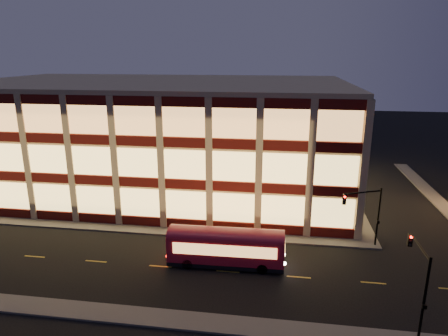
# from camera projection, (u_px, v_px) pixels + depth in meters

# --- Properties ---
(ground) EXTENTS (200.00, 200.00, 0.00)m
(ground) POSITION_uv_depth(u_px,v_px,m) (140.00, 234.00, 41.33)
(ground) COLOR black
(ground) RESTS_ON ground
(sidewalk_office_south) EXTENTS (54.00, 2.00, 0.15)m
(sidewalk_office_south) POSITION_uv_depth(u_px,v_px,m) (117.00, 228.00, 42.68)
(sidewalk_office_south) COLOR #514F4C
(sidewalk_office_south) RESTS_ON ground
(sidewalk_office_east) EXTENTS (2.00, 30.00, 0.15)m
(sidewalk_office_east) POSITION_uv_depth(u_px,v_px,m) (346.00, 191.00, 54.24)
(sidewalk_office_east) COLOR #514F4C
(sidewalk_office_east) RESTS_ON ground
(sidewalk_tower_west) EXTENTS (2.00, 30.00, 0.15)m
(sidewalk_tower_west) POSITION_uv_depth(u_px,v_px,m) (431.00, 195.00, 52.69)
(sidewalk_tower_west) COLOR #514F4C
(sidewalk_tower_west) RESTS_ON ground
(sidewalk_near) EXTENTS (100.00, 2.00, 0.15)m
(sidewalk_near) POSITION_uv_depth(u_px,v_px,m) (78.00, 310.00, 28.95)
(sidewalk_near) COLOR #514F4C
(sidewalk_near) RESTS_ON ground
(office_building) EXTENTS (50.45, 30.45, 14.50)m
(office_building) POSITION_uv_depth(u_px,v_px,m) (159.00, 133.00, 55.81)
(office_building) COLOR tan
(office_building) RESTS_ON ground
(traffic_signal_far) EXTENTS (3.79, 1.87, 6.00)m
(traffic_signal_far) POSITION_uv_depth(u_px,v_px,m) (366.00, 208.00, 37.29)
(traffic_signal_far) COLOR black
(traffic_signal_far) RESTS_ON ground
(traffic_signal_near) EXTENTS (0.32, 4.45, 6.00)m
(traffic_signal_near) POSITION_uv_depth(u_px,v_px,m) (419.00, 272.00, 26.40)
(traffic_signal_near) COLOR black
(traffic_signal_near) RESTS_ON ground
(trolley_bus) EXTENTS (10.14, 2.83, 3.42)m
(trolley_bus) POSITION_uv_depth(u_px,v_px,m) (226.00, 245.00, 34.86)
(trolley_bus) COLOR maroon
(trolley_bus) RESTS_ON ground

